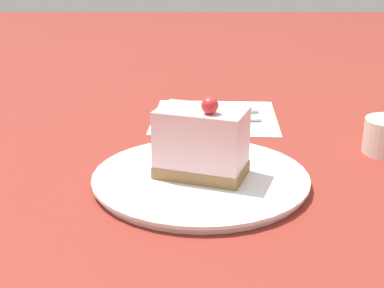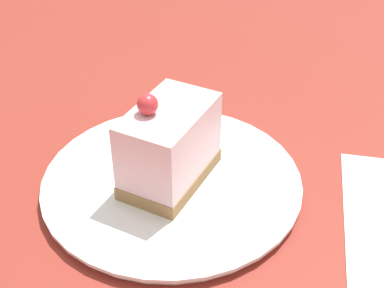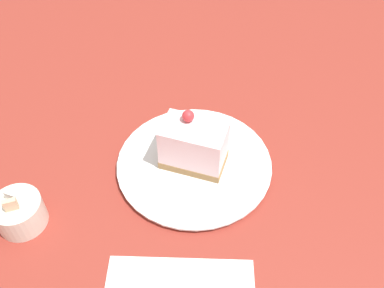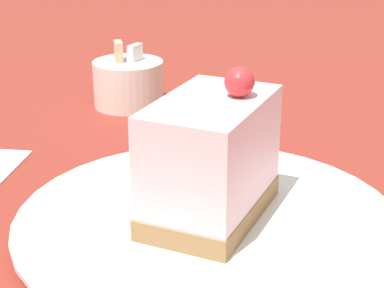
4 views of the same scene
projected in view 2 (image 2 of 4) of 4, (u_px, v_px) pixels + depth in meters
The scene contains 3 objects.
ground_plane at pixel (159, 171), 0.59m from camera, with size 4.00×4.00×0.00m, color maroon.
plate at pixel (172, 182), 0.57m from camera, with size 0.27×0.27×0.01m.
cake_slice at pixel (169, 146), 0.54m from camera, with size 0.10×0.12×0.11m.
Camera 2 is at (-0.10, 0.45, 0.37)m, focal length 50.00 mm.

